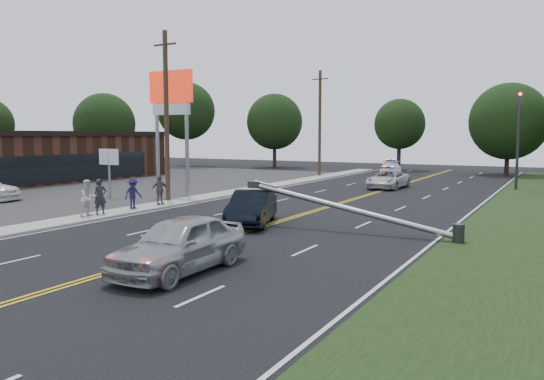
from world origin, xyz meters
The scene contains 24 objects.
ground centered at (0.00, 0.00, 0.00)m, with size 120.00×120.00×0.00m, color black.
parking_lot centered at (-20.00, 10.00, 0.01)m, with size 25.00×60.00×0.01m, color #2D2D2D.
sidewalk centered at (-8.40, 10.00, 0.06)m, with size 1.80×70.00×0.12m, color #A6A096.
centerline_yellow centered at (0.00, 10.00, 0.01)m, with size 0.36×80.00×0.00m, color gold.
pharmacy_building centered at (-27.99, 14.00, 2.20)m, with size 8.40×30.40×4.30m.
pylon_sign centered at (-10.50, 14.00, 6.00)m, with size 3.20×0.35×8.00m.
small_sign centered at (-14.00, 12.00, 2.33)m, with size 1.60×0.14×3.10m.
traffic_signal centered at (8.30, 30.00, 4.21)m, with size 0.28×0.41×7.05m.
fallen_streetlight centered at (4.19, 8.00, 0.92)m, with size 9.36×0.44×1.91m.
utility_pole_mid centered at (-9.20, 12.00, 5.08)m, with size 1.60×0.28×10.00m.
utility_pole_far centered at (-9.20, 34.00, 5.08)m, with size 1.60×0.28×10.00m.
tree_3 centered at (-34.87, 31.42, 5.23)m, with size 6.92×6.92×8.70m.
tree_4 centered at (-30.49, 40.80, 6.91)m, with size 7.18×7.18×10.52m.
tree_5 centered at (-19.87, 44.45, 5.55)m, with size 6.78×6.78×8.95m.
tree_6 centered at (-5.12, 46.69, 5.16)m, with size 5.62×5.62×7.98m.
tree_7 centered at (6.23, 45.03, 5.29)m, with size 7.57×7.57×9.08m.
crashed_sedan centered at (-0.71, 7.67, 0.76)m, with size 1.61×4.62×1.52m, color black.
waiting_sedan centered at (1.75, -0.40, 0.83)m, with size 1.96×4.88×1.66m, color #9DA0A4.
emergency_a centered at (-0.14, 26.30, 0.66)m, with size 2.20×4.78×1.33m, color silver.
emergency_b centered at (-3.34, 37.68, 0.71)m, with size 1.99×4.89×1.42m, color silver.
bystander_a centered at (-8.34, 5.97, 0.99)m, with size 0.63×0.42×1.74m, color #24252C.
bystander_b centered at (-8.36, 5.24, 1.00)m, with size 0.86×0.67×1.76m, color silver.
bystander_c centered at (-8.38, 8.24, 0.93)m, with size 1.04×0.60×1.62m, color #1A1A41.
bystander_d centered at (-8.30, 10.23, 0.93)m, with size 0.95×0.40×1.63m, color #60504D.
Camera 1 is at (11.51, -12.35, 4.02)m, focal length 35.00 mm.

